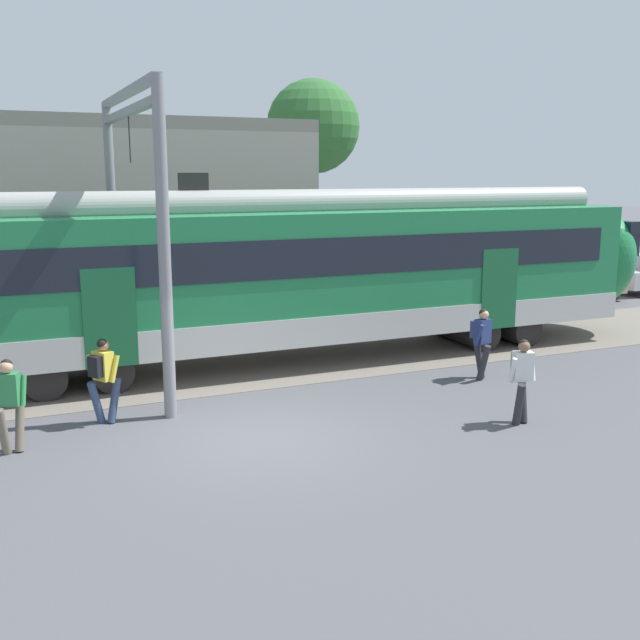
{
  "coord_description": "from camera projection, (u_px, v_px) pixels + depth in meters",
  "views": [
    {
      "loc": [
        -4.12,
        -12.27,
        4.74
      ],
      "look_at": [
        2.24,
        2.27,
        1.6
      ],
      "focal_mm": 42.0,
      "sensor_mm": 36.0,
      "label": 1
    }
  ],
  "objects": [
    {
      "name": "street_tree_right",
      "position": [
        313.0,
        127.0,
        32.6
      ],
      "size": [
        4.06,
        4.06,
        8.74
      ],
      "color": "brown",
      "rests_on": "ground"
    },
    {
      "name": "pedestrian_white",
      "position": [
        522.0,
        374.0,
        14.17
      ],
      "size": [
        0.63,
        0.59,
        1.67
      ],
      "color": "#28282D",
      "rests_on": "ground"
    },
    {
      "name": "pedestrian_yellow",
      "position": [
        103.0,
        373.0,
        14.18
      ],
      "size": [
        0.71,
        0.5,
        1.67
      ],
      "color": "navy",
      "rests_on": "ground"
    },
    {
      "name": "catenary_gantry",
      "position": [
        132.0,
        192.0,
        16.8
      ],
      "size": [
        0.24,
        6.64,
        6.53
      ],
      "color": "gray",
      "rests_on": "ground"
    },
    {
      "name": "pedestrian_navy",
      "position": [
        482.0,
        337.0,
        17.29
      ],
      "size": [
        0.53,
        0.7,
        1.67
      ],
      "color": "#28282D",
      "rests_on": "ground"
    },
    {
      "name": "ground_plane",
      "position": [
        257.0,
        438.0,
        13.56
      ],
      "size": [
        160.0,
        160.0,
        0.0
      ],
      "primitive_type": "plane",
      "color": "#515156"
    },
    {
      "name": "pedestrian_green",
      "position": [
        9.0,
        397.0,
        12.69
      ],
      "size": [
        0.64,
        0.58,
        1.67
      ],
      "color": "#6B6051",
      "rests_on": "ground"
    },
    {
      "name": "background_building",
      "position": [
        55.0,
        222.0,
        23.67
      ],
      "size": [
        16.03,
        5.0,
        9.2
      ],
      "color": "gray",
      "rests_on": "ground"
    },
    {
      "name": "parked_car_tan",
      "position": [
        569.0,
        280.0,
        27.86
      ],
      "size": [
        4.08,
        1.93,
        1.54
      ],
      "color": "tan",
      "rests_on": "ground"
    }
  ]
}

